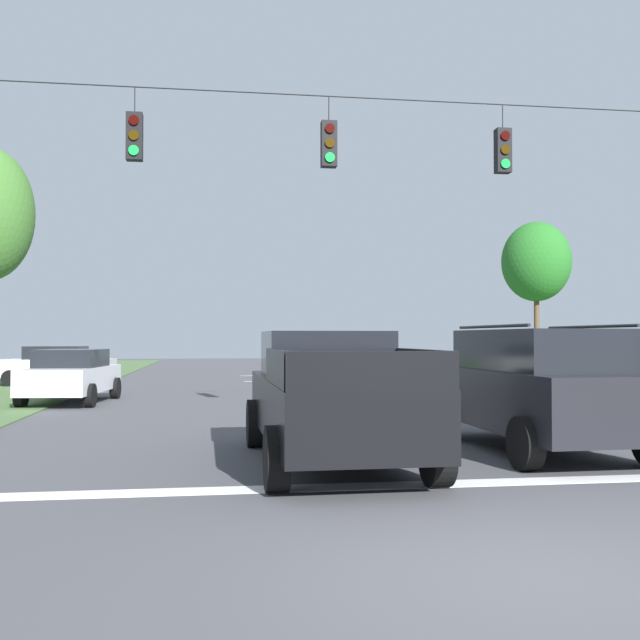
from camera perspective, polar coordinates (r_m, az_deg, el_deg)
ground_plane at (r=6.25m, az=16.27°, el=-18.56°), size 120.00×120.00×0.00m
stop_bar_stripe at (r=9.44m, az=7.25°, el=-12.67°), size 12.88×0.45×0.01m
lane_dash_0 at (r=15.23m, az=1.15°, el=-8.36°), size 2.50×0.15×0.01m
lane_dash_1 at (r=21.67m, az=-1.68°, el=-6.28°), size 2.50×0.15×0.01m
lane_dash_2 at (r=31.06m, az=-3.68°, el=-4.80°), size 2.50×0.15×0.01m
lane_dash_3 at (r=35.71m, az=-4.28°, el=-4.35°), size 2.50×0.15×0.01m
overhead_signal_span at (r=15.14m, az=0.99°, el=7.03°), size 15.08×0.31×7.48m
pickup_truck at (r=10.85m, az=0.89°, el=-6.06°), size 2.34×5.43×1.95m
suv_black at (r=12.45m, az=16.69°, el=-4.97°), size 2.31×4.85×2.05m
distant_car_crossing_white at (r=21.88m, az=-18.87°, el=-4.10°), size 2.35×4.46×1.52m
distant_car_oncoming at (r=30.17m, az=-19.96°, el=-3.33°), size 4.42×2.27×1.52m
tree_roadside_right at (r=36.42m, az=16.57°, el=4.36°), size 3.27×3.27×7.39m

